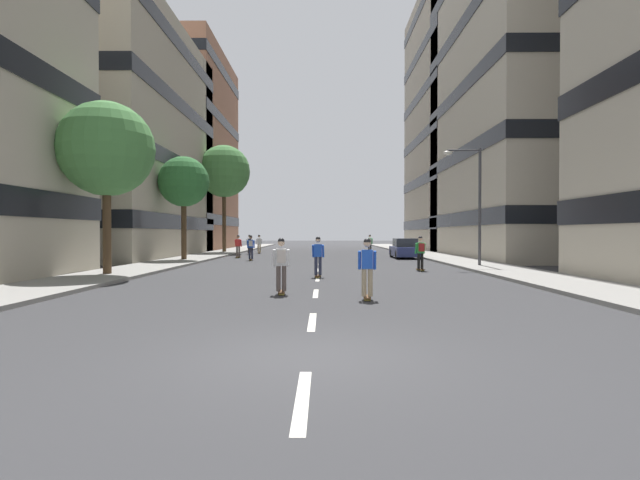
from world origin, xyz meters
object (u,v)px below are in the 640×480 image
Objects in this scene: parked_car_near at (405,249)px; skater_1 at (318,255)px; streetlamp_right at (473,193)px; skater_6 at (259,243)px; skater_2 at (370,242)px; skater_7 at (251,246)px; skater_0 at (281,262)px; street_tree_near at (224,172)px; skater_8 at (238,245)px; street_tree_far at (184,182)px; skater_5 at (421,251)px; street_tree_mid at (106,150)px; skater_3 at (367,266)px; skater_4 at (249,243)px.

skater_1 is (-6.44, -16.20, 0.29)m from parked_car_near.
streetlamp_right is 23.96m from skater_6.
skater_2 is 1.00× the size of skater_7.
skater_0 is 1.00× the size of skater_6.
street_tree_near is at bearing 109.74° from skater_1.
skater_0 is at bearing -76.92° from skater_8.
street_tree_far reaches higher than skater_1.
skater_5 is 1.00× the size of skater_8.
parked_car_near is 17.44m from skater_1.
skater_0 is at bearing -78.84° from skater_7.
street_tree_far is 6.31m from skater_7.
parked_car_near is at bearing 14.91° from skater_7.
street_tree_mid reaches higher than skater_3.
parked_car_near is 15.12m from skater_6.
skater_4 and skater_6 have the same top height.
parked_car_near is 2.47× the size of skater_2.
street_tree_near is 5.74× the size of skater_2.
street_tree_far is at bearing -103.65° from skater_4.
streetlamp_right reaches higher than skater_0.
streetlamp_right reaches higher than skater_4.
street_tree_mid reaches higher than skater_1.
streetlamp_right reaches higher than skater_3.
street_tree_near is 11.65m from skater_8.
skater_0 is (8.22, -18.19, -4.38)m from street_tree_far.
street_tree_far is 3.94× the size of skater_0.
skater_5 is (11.72, -19.92, 0.00)m from skater_4.
skater_8 is (-11.13, -9.30, -0.03)m from skater_2.
street_tree_near is 5.74× the size of skater_8.
skater_5 is 13.81m from skater_7.
skater_5 is (3.68, 10.92, 0.03)m from skater_3.
street_tree_near is 27.39m from skater_5.
streetlamp_right is 3.65× the size of skater_7.
parked_car_near is at bearing 102.13° from streetlamp_right.
skater_1 is 1.00× the size of skater_5.
skater_8 is (-6.42, 16.96, 0.00)m from skater_1.
street_tree_near is 28.40m from skater_1.
skater_5 is at bearing -48.76° from skater_8.
skater_3 is at bearing -117.96° from streetlamp_right.
skater_6 is (-14.42, 18.87, -3.15)m from streetlamp_right.
skater_6 is at bearing 117.34° from skater_5.
skater_7 and skater_8 have the same top height.
street_tree_mid is 1.16× the size of streetlamp_right.
street_tree_mid is 1.08× the size of street_tree_far.
street_tree_far is 3.94× the size of skater_7.
parked_car_near is 10.83m from streetlamp_right.
skater_7 is (-10.06, 9.47, 0.00)m from skater_5.
skater_3 is at bearing -60.89° from street_tree_far.
skater_5 is at bearing 35.68° from skater_1.
parked_car_near is 2.47× the size of skater_5.
skater_0 is 30.11m from skater_4.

